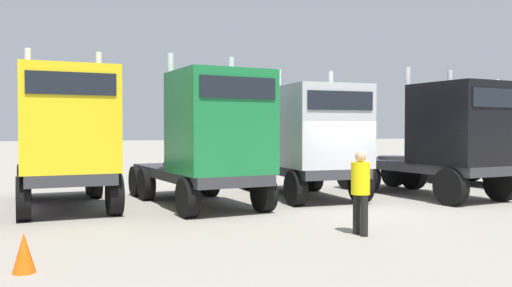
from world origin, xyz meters
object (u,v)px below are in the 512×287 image
object	(u,v)px
semi_truck_green	(211,139)
semi_truck_black	(447,139)
semi_truck_silver	(314,141)
visitor_in_hivis	(360,186)
semi_truck_yellow	(67,139)
traffic_cone_near	(24,253)

from	to	relation	value
semi_truck_green	semi_truck_black	bearing A→B (deg)	79.58
semi_truck_silver	visitor_in_hivis	bearing A→B (deg)	-15.66
semi_truck_yellow	visitor_in_hivis	bearing A→B (deg)	42.67
semi_truck_yellow	semi_truck_silver	bearing A→B (deg)	85.84
semi_truck_green	semi_truck_black	world-z (taller)	semi_truck_green
semi_truck_yellow	semi_truck_green	world-z (taller)	semi_truck_yellow
semi_truck_silver	traffic_cone_near	world-z (taller)	semi_truck_silver
visitor_in_hivis	semi_truck_green	bearing A→B (deg)	-71.20
semi_truck_yellow	semi_truck_silver	distance (m)	7.48
semi_truck_black	traffic_cone_near	bearing A→B (deg)	-74.69
semi_truck_yellow	traffic_cone_near	xyz separation A→B (m)	(-0.54, -6.46, -1.69)
semi_truck_green	semi_truck_silver	distance (m)	3.72
semi_truck_green	traffic_cone_near	distance (m)	7.38
semi_truck_yellow	semi_truck_silver	size ratio (longest dim) A/B	1.12
semi_truck_silver	traffic_cone_near	size ratio (longest dim) A/B	9.06
semi_truck_silver	visitor_in_hivis	distance (m)	5.82
semi_truck_green	semi_truck_black	size ratio (longest dim) A/B	0.99
semi_truck_green	semi_truck_yellow	bearing A→B (deg)	-110.20
semi_truck_green	traffic_cone_near	bearing A→B (deg)	-46.58
semi_truck_green	visitor_in_hivis	bearing A→B (deg)	15.86
semi_truck_silver	traffic_cone_near	bearing A→B (deg)	-51.47
semi_truck_yellow	visitor_in_hivis	world-z (taller)	semi_truck_yellow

